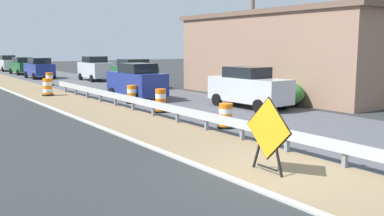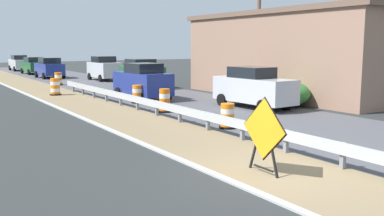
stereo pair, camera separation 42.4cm
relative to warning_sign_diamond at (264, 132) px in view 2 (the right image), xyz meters
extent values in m
plane|color=#2B2D2D|center=(0.15, -0.09, -1.05)|extent=(160.00, 160.00, 0.00)
cube|color=#7F6B4C|center=(0.55, -0.09, -1.05)|extent=(3.21, 120.00, 0.01)
cube|color=#ADADA8|center=(-1.15, -0.09, -1.05)|extent=(0.20, 120.00, 0.11)
cube|color=#ADB2B7|center=(1.91, 1.16, -0.50)|extent=(0.08, 42.51, 0.32)
cube|color=slate|center=(1.99, -0.87, -0.70)|extent=(0.12, 0.12, 0.70)
cube|color=slate|center=(1.99, 1.16, -0.70)|extent=(0.12, 0.12, 0.70)
cube|color=slate|center=(1.99, 3.18, -0.70)|extent=(0.12, 0.12, 0.70)
cube|color=slate|center=(1.99, 5.21, -0.70)|extent=(0.12, 0.12, 0.70)
cube|color=slate|center=(1.99, 7.23, -0.70)|extent=(0.12, 0.12, 0.70)
cube|color=slate|center=(1.99, 9.26, -0.70)|extent=(0.12, 0.12, 0.70)
cube|color=slate|center=(1.99, 11.28, -0.70)|extent=(0.12, 0.12, 0.70)
cube|color=slate|center=(1.99, 13.30, -0.70)|extent=(0.12, 0.12, 0.70)
cube|color=slate|center=(1.99, 15.33, -0.70)|extent=(0.12, 0.12, 0.70)
cube|color=slate|center=(1.99, 17.35, -0.70)|extent=(0.12, 0.12, 0.70)
cube|color=slate|center=(1.99, 19.38, -0.70)|extent=(0.12, 0.12, 0.70)
cube|color=slate|center=(1.99, 21.40, -0.70)|extent=(0.12, 0.12, 0.70)
cube|color=black|center=(0.00, -0.35, -0.53)|extent=(0.06, 0.39, 1.06)
cube|color=black|center=(0.02, 0.35, -0.53)|extent=(0.06, 0.39, 1.06)
cube|color=black|center=(0.01, 0.00, -0.93)|extent=(0.06, 0.72, 0.04)
cube|color=orange|center=(-0.01, 0.00, 0.08)|extent=(0.08, 1.53, 1.53)
cube|color=black|center=(0.01, 0.00, 0.08)|extent=(0.07, 1.62, 1.62)
cylinder|color=orange|center=(2.85, 5.12, -0.95)|extent=(0.53, 0.53, 0.19)
cylinder|color=white|center=(2.85, 5.12, -0.76)|extent=(0.53, 0.53, 0.19)
cylinder|color=orange|center=(2.85, 5.12, -0.57)|extent=(0.53, 0.53, 0.19)
cylinder|color=white|center=(2.85, 5.12, -0.37)|extent=(0.53, 0.53, 0.19)
cylinder|color=orange|center=(2.85, 5.12, -0.18)|extent=(0.53, 0.53, 0.19)
cylinder|color=black|center=(2.85, 5.12, -1.01)|extent=(0.66, 0.66, 0.08)
cylinder|color=orange|center=(2.80, 9.96, -0.94)|extent=(0.51, 0.51, 0.23)
cylinder|color=white|center=(2.80, 9.96, -0.71)|extent=(0.51, 0.51, 0.23)
cylinder|color=orange|center=(2.80, 9.96, -0.48)|extent=(0.51, 0.51, 0.23)
cylinder|color=white|center=(2.80, 9.96, -0.26)|extent=(0.51, 0.51, 0.23)
cylinder|color=orange|center=(2.80, 9.96, -0.03)|extent=(0.51, 0.51, 0.23)
cylinder|color=black|center=(2.80, 9.96, -1.01)|extent=(0.64, 0.64, 0.08)
cylinder|color=orange|center=(3.16, 13.68, -0.95)|extent=(0.56, 0.56, 0.20)
cylinder|color=white|center=(3.16, 13.68, -0.75)|extent=(0.56, 0.56, 0.20)
cylinder|color=orange|center=(3.16, 13.68, -0.55)|extent=(0.56, 0.56, 0.20)
cylinder|color=white|center=(3.16, 13.68, -0.35)|extent=(0.56, 0.56, 0.20)
cylinder|color=orange|center=(3.16, 13.68, -0.14)|extent=(0.56, 0.56, 0.20)
cylinder|color=black|center=(3.16, 13.68, -1.01)|extent=(0.70, 0.70, 0.08)
cylinder|color=orange|center=(0.38, 20.04, -0.94)|extent=(0.59, 0.59, 0.22)
cylinder|color=white|center=(0.38, 20.04, -0.72)|extent=(0.59, 0.59, 0.22)
cylinder|color=orange|center=(0.38, 20.04, -0.49)|extent=(0.59, 0.59, 0.22)
cylinder|color=white|center=(0.38, 20.04, -0.27)|extent=(0.59, 0.59, 0.22)
cylinder|color=orange|center=(0.38, 20.04, -0.05)|extent=(0.59, 0.59, 0.22)
cylinder|color=black|center=(0.38, 20.04, -1.01)|extent=(0.74, 0.74, 0.08)
cylinder|color=orange|center=(2.56, 27.05, -0.95)|extent=(0.57, 0.57, 0.21)
cylinder|color=white|center=(2.56, 27.05, -0.74)|extent=(0.57, 0.57, 0.21)
cylinder|color=orange|center=(2.56, 27.05, -0.53)|extent=(0.57, 0.57, 0.21)
cylinder|color=white|center=(2.56, 27.05, -0.32)|extent=(0.57, 0.57, 0.21)
cylinder|color=orange|center=(2.56, 27.05, -0.12)|extent=(0.57, 0.57, 0.21)
cylinder|color=black|center=(2.56, 27.05, -1.01)|extent=(0.71, 0.71, 0.08)
cube|color=silver|center=(4.14, 50.31, -0.18)|extent=(1.73, 4.54, 1.11)
cube|color=black|center=(4.14, 50.13, 0.66)|extent=(1.54, 2.09, 0.56)
cylinder|color=black|center=(3.28, 51.80, -0.73)|extent=(0.22, 0.64, 0.64)
cylinder|color=black|center=(4.99, 51.81, -0.73)|extent=(0.22, 0.64, 0.64)
cylinder|color=black|center=(3.30, 48.81, -0.73)|extent=(0.22, 0.64, 0.64)
cylinder|color=black|center=(5.00, 48.82, -0.73)|extent=(0.22, 0.64, 0.64)
cube|color=silver|center=(7.53, 29.57, -0.06)|extent=(1.91, 4.31, 1.34)
cube|color=black|center=(7.53, 29.74, 0.89)|extent=(1.71, 1.99, 0.56)
cylinder|color=black|center=(8.47, 28.15, -0.73)|extent=(0.22, 0.64, 0.64)
cylinder|color=black|center=(6.58, 28.16, -0.73)|extent=(0.22, 0.64, 0.64)
cylinder|color=black|center=(8.48, 30.98, -0.73)|extent=(0.22, 0.64, 0.64)
cylinder|color=black|center=(6.59, 30.99, -0.73)|extent=(0.22, 0.64, 0.64)
cube|color=navy|center=(4.03, 35.28, -0.17)|extent=(1.96, 4.22, 1.13)
cube|color=black|center=(4.03, 35.12, 0.68)|extent=(1.73, 1.96, 0.56)
cylinder|color=black|center=(3.07, 36.65, -0.73)|extent=(0.23, 0.64, 0.64)
cylinder|color=black|center=(4.95, 36.68, -0.73)|extent=(0.23, 0.64, 0.64)
cylinder|color=black|center=(3.12, 33.88, -0.73)|extent=(0.23, 0.64, 0.64)
cylinder|color=black|center=(5.00, 33.92, -0.73)|extent=(0.23, 0.64, 0.64)
cube|color=silver|center=(7.38, 8.75, -0.12)|extent=(1.87, 4.71, 1.22)
cube|color=black|center=(7.37, 8.93, 0.77)|extent=(1.61, 2.20, 0.56)
cylinder|color=black|center=(8.28, 7.24, -0.73)|extent=(0.24, 0.65, 0.64)
cylinder|color=black|center=(6.58, 7.18, -0.73)|extent=(0.24, 0.65, 0.64)
cylinder|color=black|center=(8.17, 10.31, -0.73)|extent=(0.24, 0.65, 0.64)
cylinder|color=black|center=(6.47, 10.25, -0.73)|extent=(0.24, 0.65, 0.64)
cube|color=#195128|center=(4.16, 42.54, -0.21)|extent=(1.97, 4.79, 1.03)
cube|color=black|center=(4.17, 42.35, 0.58)|extent=(1.71, 2.23, 0.56)
cylinder|color=black|center=(3.20, 44.07, -0.73)|extent=(0.24, 0.65, 0.64)
cylinder|color=black|center=(5.03, 44.13, -0.73)|extent=(0.24, 0.65, 0.64)
cylinder|color=black|center=(3.29, 40.95, -0.73)|extent=(0.24, 0.65, 0.64)
cylinder|color=black|center=(5.12, 41.00, -0.73)|extent=(0.24, 0.65, 0.64)
cube|color=#195128|center=(7.13, 21.13, -0.07)|extent=(1.94, 4.10, 1.31)
cube|color=black|center=(7.13, 21.30, 0.86)|extent=(1.75, 1.89, 0.56)
cylinder|color=black|center=(8.10, 19.78, -0.73)|extent=(0.22, 0.64, 0.64)
cylinder|color=black|center=(6.16, 19.78, -0.73)|extent=(0.22, 0.64, 0.64)
cylinder|color=black|center=(8.11, 22.48, -0.73)|extent=(0.22, 0.64, 0.64)
cylinder|color=black|center=(6.17, 22.49, -0.73)|extent=(0.22, 0.64, 0.64)
cube|color=navy|center=(4.20, 15.14, -0.09)|extent=(1.95, 4.41, 1.27)
cube|color=black|center=(4.21, 14.96, 0.82)|extent=(1.68, 2.06, 0.56)
cylinder|color=black|center=(3.25, 16.54, -0.73)|extent=(0.24, 0.65, 0.64)
cylinder|color=black|center=(5.04, 16.60, -0.73)|extent=(0.24, 0.65, 0.64)
cylinder|color=black|center=(3.36, 13.67, -0.73)|extent=(0.24, 0.65, 0.64)
cylinder|color=black|center=(5.15, 13.73, -0.73)|extent=(0.24, 0.65, 0.64)
cube|color=#93705B|center=(13.59, 11.54, 1.44)|extent=(7.18, 14.41, 4.99)
cube|color=brown|center=(13.59, 11.54, 4.09)|extent=(7.46, 14.99, 0.30)
cylinder|color=brown|center=(10.25, 11.69, 3.49)|extent=(0.24, 0.24, 9.09)
ellipsoid|color=#337533|center=(9.08, 8.12, -0.36)|extent=(2.46, 2.46, 1.38)
camera|label=1|loc=(-7.51, -7.45, 2.13)|focal=39.70mm
camera|label=2|loc=(-7.16, -7.69, 2.13)|focal=39.70mm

